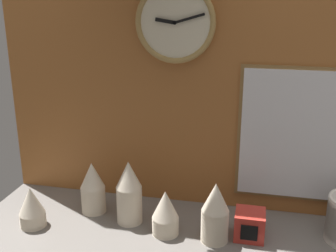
% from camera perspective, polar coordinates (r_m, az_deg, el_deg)
% --- Properties ---
extents(ground_plane, '(1.60, 0.56, 0.04)m').
position_cam_1_polar(ground_plane, '(1.45, 4.59, -15.75)').
color(ground_plane, slate).
extents(wall_tiled_back, '(1.60, 0.03, 1.05)m').
position_cam_1_polar(wall_tiled_back, '(1.49, 6.59, 7.85)').
color(wall_tiled_back, '#A3602D').
rests_on(wall_tiled_back, ground_plane).
extents(cup_stack_left, '(0.09, 0.09, 0.19)m').
position_cam_1_polar(cup_stack_left, '(1.58, -10.15, -8.20)').
color(cup_stack_left, beige).
rests_on(cup_stack_left, ground_plane).
extents(cup_stack_center, '(0.09, 0.09, 0.16)m').
position_cam_1_polar(cup_stack_center, '(1.43, -0.36, -11.66)').
color(cup_stack_center, beige).
rests_on(cup_stack_center, ground_plane).
extents(cup_stack_center_left, '(0.09, 0.09, 0.23)m').
position_cam_1_polar(cup_stack_center_left, '(1.49, -5.30, -8.90)').
color(cup_stack_center_left, beige).
rests_on(cup_stack_center_left, ground_plane).
extents(cup_stack_far_left, '(0.09, 0.09, 0.15)m').
position_cam_1_polar(cup_stack_far_left, '(1.55, -17.99, -10.38)').
color(cup_stack_far_left, beige).
rests_on(cup_stack_far_left, ground_plane).
extents(cup_stack_center_right, '(0.09, 0.09, 0.21)m').
position_cam_1_polar(cup_stack_center_right, '(1.39, 6.40, -11.57)').
color(cup_stack_center_right, beige).
rests_on(cup_stack_center_right, ground_plane).
extents(wall_clock, '(0.28, 0.03, 0.28)m').
position_cam_1_polar(wall_clock, '(1.47, 0.98, 13.85)').
color(wall_clock, beige).
extents(menu_board, '(0.50, 0.01, 0.49)m').
position_cam_1_polar(menu_board, '(1.53, 18.78, -1.40)').
color(menu_board, olive).
extents(napkin_dispenser, '(0.10, 0.10, 0.09)m').
position_cam_1_polar(napkin_dispenser, '(1.45, 11.00, -12.98)').
color(napkin_dispenser, red).
rests_on(napkin_dispenser, ground_plane).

